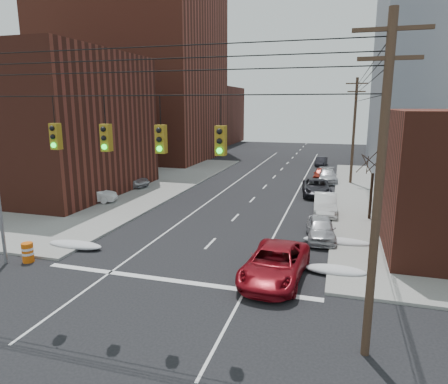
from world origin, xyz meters
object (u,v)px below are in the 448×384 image
Objects in this scene: parked_car_d at (328,176)px; parked_car_e at (321,174)px; parked_car_a at (321,229)px; lot_car_c at (95,178)px; lot_car_a at (93,195)px; parked_car_f at (321,161)px; lot_car_b at (129,180)px; construction_barrel at (28,252)px; red_pickup at (275,264)px; lot_car_d at (106,175)px; parked_car_b at (325,204)px; parked_car_c at (316,187)px.

parked_car_e is at bearing 115.03° from parked_car_d.
parked_car_a is 25.50m from lot_car_c.
parked_car_f is at bearing -47.74° from lot_car_a.
parked_car_a is 22.51m from lot_car_b.
lot_car_b is at bearing 103.88° from construction_barrel.
lot_car_b is (-19.33, -8.74, 0.09)m from parked_car_d.
lot_car_c is (-21.66, -21.52, 0.31)m from parked_car_f.
red_pickup reaches higher than lot_car_d.
parked_car_e is at bearing 90.73° from parked_car_b.
parked_car_a is 19.74m from parked_car_d.
construction_barrel is (-13.10, -1.56, -0.25)m from red_pickup.
parked_car_c is 19.21m from parked_car_f.
parked_car_c is (0.74, 19.34, -0.06)m from red_pickup.
red_pickup reaches higher than parked_car_b.
red_pickup is 27.63m from parked_car_e.
parked_car_b is 0.99× the size of parked_car_d.
red_pickup is at bearing -118.27° from lot_car_c.
construction_barrel is at bearing -169.46° from red_pickup.
parked_car_a is (1.80, 6.59, -0.08)m from red_pickup.
parked_car_c is 20.07m from lot_car_a.
construction_barrel is (-14.90, -14.38, -0.24)m from parked_car_b.
lot_car_b is at bearing -150.20° from parked_car_e.
parked_car_f is (-1.60, 31.96, -0.11)m from parked_car_a.
parked_car_b is 19.27m from lot_car_a.
parked_car_a is at bearing -104.00° from lot_car_c.
parked_car_b is at bearing -90.08° from lot_car_c.
construction_barrel is at bearing -130.14° from parked_car_c.
lot_car_a is 0.74× the size of lot_car_c.
parked_car_a is 19.57m from lot_car_a.
parked_car_d is 12.28m from parked_car_f.
parked_car_e is 10.94m from parked_car_f.
parked_car_a is 3.96× the size of construction_barrel.
parked_car_d is at bearing -91.18° from lot_car_d.
lot_car_c reaches higher than parked_car_d.
lot_car_b is 4.30× the size of construction_barrel.
parked_car_e is at bearing 83.35° from parked_car_c.
parked_car_b reaches higher than parked_car_e.
lot_car_c is at bearing 148.80° from parked_car_a.
parked_car_b is 4.47× the size of construction_barrel.
red_pickup is 1.21× the size of parked_car_b.
parked_car_d reaches higher than parked_car_e.
parked_car_c is at bearing 95.90° from parked_car_b.
red_pickup is 1.08× the size of lot_car_c.
lot_car_b is 0.86× the size of lot_car_c.
parked_car_a is at bearing -117.49° from lot_car_a.
parked_car_d is 1.23× the size of lot_car_a.
parked_car_e is 24.60m from lot_car_c.
parked_car_e reaches higher than parked_car_f.
lot_car_c is at bearing -130.54° from parked_car_f.
parked_car_e is 3.69× the size of construction_barrel.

